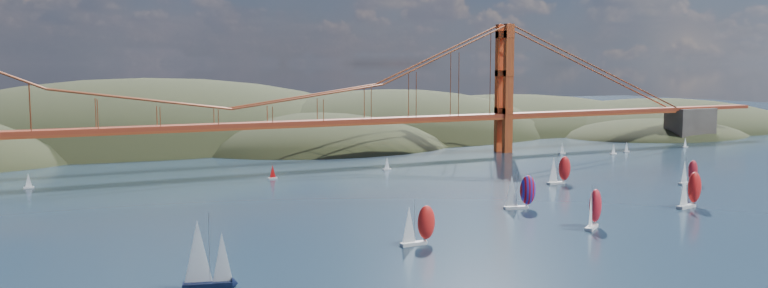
% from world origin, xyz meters
% --- Properties ---
extents(headlands, '(725.00, 225.00, 96.00)m').
position_xyz_m(headlands, '(44.95, 278.29, -12.46)').
color(headlands, black).
rests_on(headlands, ground).
extents(bridge, '(552.00, 12.00, 55.00)m').
position_xyz_m(bridge, '(-1.75, 180.00, 32.23)').
color(bridge, maroon).
rests_on(bridge, ground).
extents(sloop_navy, '(8.81, 5.92, 13.08)m').
position_xyz_m(sloop_navy, '(-42.22, 39.58, 5.78)').
color(sloop_navy, black).
rests_on(sloop_navy, ground).
extents(racer_0, '(8.17, 3.34, 9.38)m').
position_xyz_m(racer_0, '(5.00, 50.15, 4.43)').
color(racer_0, silver).
rests_on(racer_0, ground).
extents(racer_1, '(8.73, 7.35, 10.07)m').
position_xyz_m(racer_1, '(49.39, 45.93, 4.76)').
color(racer_1, white).
rests_on(racer_1, ground).
extents(racer_2, '(9.50, 4.82, 10.67)m').
position_xyz_m(racer_2, '(89.79, 53.83, 5.04)').
color(racer_2, silver).
rests_on(racer_2, ground).
extents(racer_3, '(8.60, 3.46, 9.93)m').
position_xyz_m(racer_3, '(84.58, 100.44, 4.69)').
color(racer_3, silver).
rests_on(racer_3, ground).
extents(racer_4, '(7.51, 3.09, 8.62)m').
position_xyz_m(racer_4, '(120.98, 81.46, 4.07)').
color(racer_4, silver).
rests_on(racer_4, ground).
extents(racer_rwb, '(8.99, 5.02, 10.08)m').
position_xyz_m(racer_rwb, '(48.27, 72.57, 4.76)').
color(racer_rwb, silver).
rests_on(racer_rwb, ground).
extents(distant_boat_3, '(3.00, 2.00, 4.70)m').
position_xyz_m(distant_boat_3, '(-66.77, 166.52, 2.41)').
color(distant_boat_3, silver).
rests_on(distant_boat_3, ground).
extents(distant_boat_4, '(3.00, 2.00, 4.70)m').
position_xyz_m(distant_boat_4, '(138.45, 163.03, 2.41)').
color(distant_boat_4, silver).
rests_on(distant_boat_4, ground).
extents(distant_boat_5, '(3.00, 2.00, 4.70)m').
position_xyz_m(distant_boat_5, '(156.98, 152.17, 2.41)').
color(distant_boat_5, silver).
rests_on(distant_boat_5, ground).
extents(distant_boat_6, '(3.00, 2.00, 4.70)m').
position_xyz_m(distant_boat_6, '(167.24, 155.14, 2.41)').
color(distant_boat_6, silver).
rests_on(distant_boat_6, ground).
extents(distant_boat_7, '(3.00, 2.00, 4.70)m').
position_xyz_m(distant_boat_7, '(204.71, 156.83, 2.41)').
color(distant_boat_7, silver).
rests_on(distant_boat_7, ground).
extents(distant_boat_8, '(3.00, 2.00, 4.70)m').
position_xyz_m(distant_boat_8, '(49.79, 152.88, 2.41)').
color(distant_boat_8, silver).
rests_on(distant_boat_8, ground).
extents(distant_boat_9, '(3.00, 2.00, 4.70)m').
position_xyz_m(distant_boat_9, '(6.35, 151.30, 2.41)').
color(distant_boat_9, silver).
rests_on(distant_boat_9, ground).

